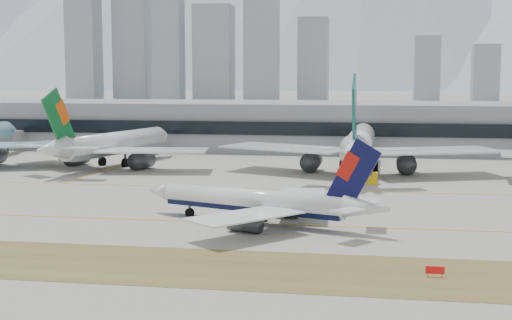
% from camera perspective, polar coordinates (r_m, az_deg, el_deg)
% --- Properties ---
extents(ground, '(3000.00, 3000.00, 0.00)m').
position_cam_1_polar(ground, '(120.42, -2.02, -4.53)').
color(ground, '#9E9B93').
rests_on(ground, ground).
extents(taxiing_airliner, '(42.27, 35.86, 14.67)m').
position_cam_1_polar(taxiing_airliner, '(113.51, 0.39, -3.41)').
color(taxiing_airliner, white).
rests_on(taxiing_airliner, ground).
extents(widebody_eva, '(57.62, 57.44, 21.15)m').
position_cam_1_polar(widebody_eva, '(188.87, -11.52, 1.17)').
color(widebody_eva, white).
rests_on(widebody_eva, ground).
extents(widebody_cathay, '(68.39, 66.75, 24.37)m').
position_cam_1_polar(widebody_cathay, '(176.81, 8.22, 1.15)').
color(widebody_cathay, white).
rests_on(widebody_cathay, ground).
extents(terminal, '(280.00, 43.10, 15.00)m').
position_cam_1_polar(terminal, '(232.33, 3.55, 2.79)').
color(terminal, gray).
rests_on(terminal, ground).
extents(hold_sign_right, '(2.20, 0.15, 1.35)m').
position_cam_1_polar(hold_sign_right, '(87.12, 14.13, -8.55)').
color(hold_sign_right, red).
rests_on(hold_sign_right, ground).
extents(gse_c, '(3.55, 2.00, 2.60)m').
position_cam_1_polar(gse_c, '(157.78, 9.12, -1.53)').
color(gse_c, yellow).
rests_on(gse_c, ground).
extents(city_skyline, '(342.00, 49.80, 140.00)m').
position_cam_1_polar(city_skyline, '(584.45, -3.59, 9.33)').
color(city_skyline, '#9097A4').
rests_on(city_skyline, ground).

